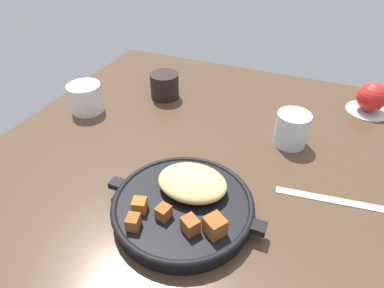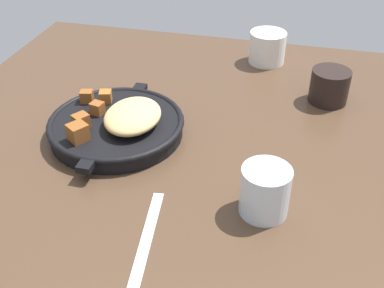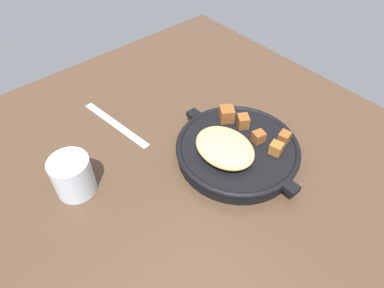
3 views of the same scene
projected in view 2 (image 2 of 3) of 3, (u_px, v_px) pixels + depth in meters
ground_plane at (187, 155)px, 85.60cm from camera, size 102.10×102.81×2.40cm
cast_iron_skillet at (118, 124)px, 87.28cm from camera, size 29.37×25.02×6.54cm
butter_knife at (146, 242)px, 66.56cm from camera, size 20.82×4.08×0.36cm
ceramic_mug_white at (267, 47)px, 111.90cm from camera, size 8.43×8.43×7.37cm
coffee_mug_dark at (329, 86)px, 96.87cm from camera, size 7.86×7.86×6.90cm
water_glass_short at (265, 191)px, 69.83cm from camera, size 7.41×7.41×7.74cm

